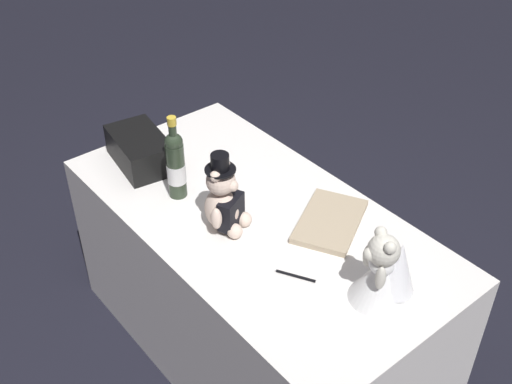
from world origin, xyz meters
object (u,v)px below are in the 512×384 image
teddy_bear_bride (385,271)px  signing_pen (294,276)px  teddy_bear_groom (224,201)px  champagne_bottle (176,164)px  gift_case_black (140,150)px  guestbook (330,221)px

teddy_bear_bride → signing_pen: (0.23, 0.15, -0.10)m
teddy_bear_groom → champagne_bottle: bearing=5.0°
teddy_bear_groom → signing_pen: teddy_bear_groom is taller
teddy_bear_groom → champagne_bottle: champagne_bottle is taller
champagne_bottle → gift_case_black: size_ratio=1.02×
teddy_bear_groom → champagne_bottle: size_ratio=0.90×
teddy_bear_bride → signing_pen: bearing=32.7°
teddy_bear_groom → gift_case_black: 0.52m
teddy_bear_bride → gift_case_black: (1.08, 0.19, -0.04)m
teddy_bear_bride → guestbook: teddy_bear_bride is taller
champagne_bottle → signing_pen: size_ratio=2.66×
signing_pen → gift_case_black: 0.86m
champagne_bottle → teddy_bear_bride: bearing=-166.9°
teddy_bear_groom → signing_pen: (-0.33, -0.02, -0.11)m
teddy_bear_bride → teddy_bear_groom: bearing=16.6°
guestbook → teddy_bear_bride: bearing=131.9°
teddy_bear_groom → gift_case_black: teddy_bear_groom is taller
teddy_bear_bride → guestbook: (0.35, -0.12, -0.09)m
teddy_bear_groom → gift_case_black: bearing=2.2°
champagne_bottle → gift_case_black: champagne_bottle is taller
gift_case_black → champagne_bottle: bearing=179.5°
gift_case_black → teddy_bear_groom: bearing=-177.8°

